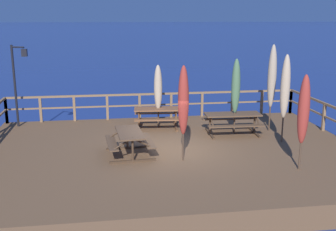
% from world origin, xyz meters
% --- Properties ---
extents(ground_plane, '(600.00, 600.00, 0.00)m').
position_xyz_m(ground_plane, '(0.00, 0.00, 0.00)').
color(ground_plane, navy).
extents(wooden_deck, '(12.50, 9.00, 0.64)m').
position_xyz_m(wooden_deck, '(0.00, 0.00, 0.32)').
color(wooden_deck, brown).
rests_on(wooden_deck, ground).
extents(railing_waterside_far, '(12.30, 0.10, 1.09)m').
position_xyz_m(railing_waterside_far, '(0.00, 4.35, 1.36)').
color(railing_waterside_far, brown).
rests_on(railing_waterside_far, wooden_deck).
extents(picnic_table_mid_right, '(2.10, 1.48, 0.78)m').
position_xyz_m(picnic_table_mid_right, '(2.55, 1.57, 1.20)').
color(picnic_table_mid_right, brown).
rests_on(picnic_table_mid_right, wooden_deck).
extents(picnic_table_mid_left, '(1.91, 1.55, 0.78)m').
position_xyz_m(picnic_table_mid_left, '(-0.10, 2.86, 1.19)').
color(picnic_table_mid_left, brown).
rests_on(picnic_table_mid_left, wooden_deck).
extents(picnic_table_back_left, '(1.52, 1.77, 0.78)m').
position_xyz_m(picnic_table_back_left, '(-1.36, -0.30, 1.19)').
color(picnic_table_back_left, brown).
rests_on(picnic_table_back_left, wooden_deck).
extents(patio_umbrella_tall_back_right, '(0.32, 0.32, 2.79)m').
position_xyz_m(patio_umbrella_tall_back_right, '(2.63, 1.58, 2.41)').
color(patio_umbrella_tall_back_right, '#4C3828').
rests_on(patio_umbrella_tall_back_right, wooden_deck).
extents(patio_umbrella_tall_front, '(0.32, 0.32, 2.46)m').
position_xyz_m(patio_umbrella_tall_front, '(-0.06, 2.91, 2.20)').
color(patio_umbrella_tall_front, '#4C3828').
rests_on(patio_umbrella_tall_front, wooden_deck).
extents(patio_umbrella_tall_mid_right, '(0.32, 0.32, 3.04)m').
position_xyz_m(patio_umbrella_tall_mid_right, '(3.96, 0.33, 2.57)').
color(patio_umbrella_tall_mid_right, '#4C3828').
rests_on(patio_umbrella_tall_mid_right, wooden_deck).
extents(patio_umbrella_tall_mid_left, '(0.32, 0.32, 2.74)m').
position_xyz_m(patio_umbrella_tall_mid_left, '(3.37, -2.24, 2.38)').
color(patio_umbrella_tall_mid_left, '#4C3828').
rests_on(patio_umbrella_tall_mid_left, wooden_deck).
extents(patio_umbrella_tall_back_left, '(0.32, 0.32, 2.89)m').
position_xyz_m(patio_umbrella_tall_back_left, '(0.21, -1.01, 2.48)').
color(patio_umbrella_tall_back_left, '#4C3828').
rests_on(patio_umbrella_tall_back_left, wooden_deck).
extents(patio_umbrella_short_mid, '(0.32, 0.32, 3.27)m').
position_xyz_m(patio_umbrella_short_mid, '(4.05, 1.72, 2.72)').
color(patio_umbrella_short_mid, '#4C3828').
rests_on(patio_umbrella_short_mid, wooden_deck).
extents(lamp_post_hooked, '(0.64, 0.38, 3.20)m').
position_xyz_m(lamp_post_hooked, '(-5.37, 3.72, 2.75)').
color(lamp_post_hooked, black).
rests_on(lamp_post_hooked, wooden_deck).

